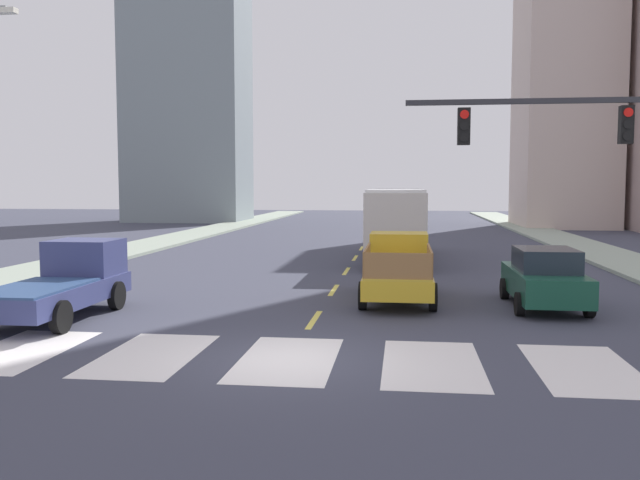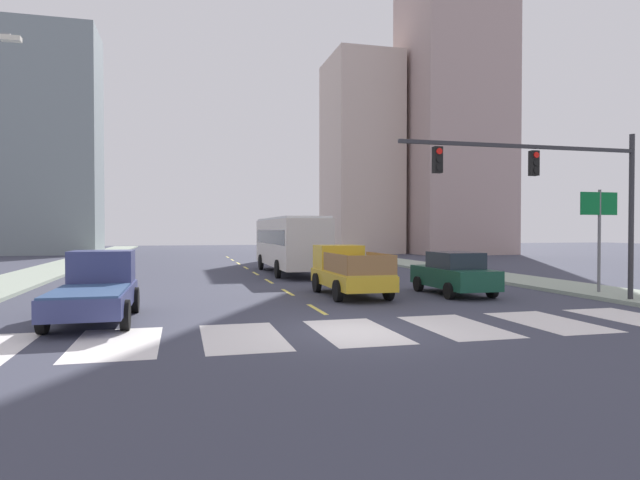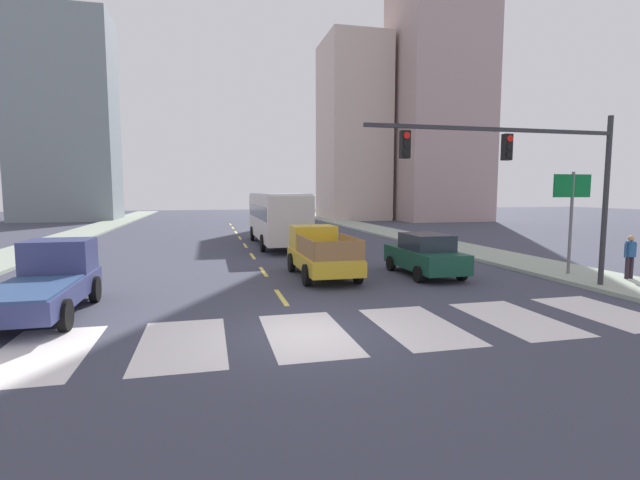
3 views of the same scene
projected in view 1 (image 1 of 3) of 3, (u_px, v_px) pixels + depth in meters
The scene contains 22 objects.
ground_plane at pixel (288, 359), 13.55m from camera, with size 160.00×160.00×0.00m, color #3C3E4D.
sidewalk_right at pixel (628, 262), 29.84m from camera, with size 3.32×110.00×0.15m, color #95A290.
sidewalk_left at pixel (104, 255), 32.85m from camera, with size 3.32×110.00×0.15m, color #95A290.
crosswalk_stripe_1 at pixel (21, 350), 14.26m from camera, with size 1.92×3.72×0.01m, color silver.
crosswalk_stripe_2 at pixel (151, 354), 13.90m from camera, with size 1.92×3.72×0.01m, color silver.
crosswalk_stripe_3 at pixel (288, 359), 13.55m from camera, with size 1.92×3.72×0.01m, color silver.
crosswalk_stripe_4 at pixel (432, 364), 13.19m from camera, with size 1.92×3.72×0.01m, color silver.
crosswalk_stripe_5 at pixel (584, 368), 12.84m from camera, with size 1.92×3.72×0.01m, color silver.
lane_dash_0 at pixel (314, 320), 17.50m from camera, with size 0.16×2.40×0.01m, color #E3CE52.
lane_dash_1 at pixel (334, 290), 22.45m from camera, with size 0.16×2.40×0.01m, color #E3CE52.
lane_dash_2 at pixel (346, 271), 27.39m from camera, with size 0.16×2.40×0.01m, color #E3CE52.
lane_dash_3 at pixel (355, 258), 32.34m from camera, with size 0.16×2.40×0.01m, color #E3CE52.
lane_dash_4 at pixel (362, 248), 37.28m from camera, with size 0.16×2.40×0.01m, color #E3CE52.
lane_dash_5 at pixel (366, 241), 42.23m from camera, with size 0.16×2.40×0.01m, color #E3CE52.
lane_dash_6 at pixel (370, 235), 47.17m from camera, with size 0.16×2.40×0.01m, color #E3CE52.
lane_dash_7 at pixel (373, 230), 52.12m from camera, with size 0.16×2.40×0.01m, color #E3CE52.
pickup_stakebed at pixel (398, 269), 20.71m from camera, with size 2.18×5.20×1.96m.
pickup_dark at pixel (65, 282), 17.95m from camera, with size 2.18×5.20×1.96m.
city_bus at pixel (397, 218), 31.49m from camera, with size 2.72×10.80×3.32m.
sedan_near_right at pixel (545, 278), 19.16m from camera, with size 2.02×4.40×1.72m.
block_mid_left at pixel (188, 97), 64.39m from camera, with size 11.11×7.38×23.99m, color gray.
block_mid_right at pixel (565, 95), 55.73m from camera, with size 7.30×9.22×21.98m, color beige.
Camera 1 is at (2.29, -13.12, 3.51)m, focal length 37.65 mm.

